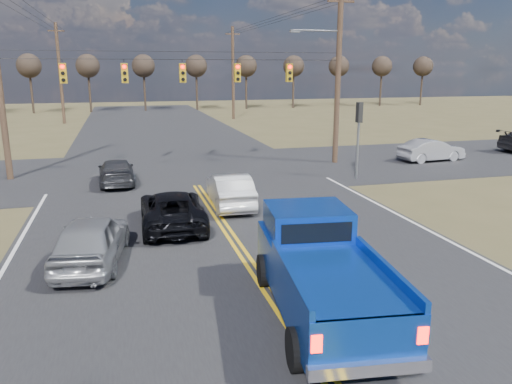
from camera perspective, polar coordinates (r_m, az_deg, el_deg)
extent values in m
plane|color=brown|center=(11.41, 4.06, -15.03)|extent=(160.00, 160.00, 0.00)
cube|color=#28282B|center=(20.45, -5.14, -1.80)|extent=(14.00, 120.00, 0.02)
cube|color=#28282B|center=(28.16, -8.01, 2.47)|extent=(120.00, 12.00, 0.02)
cylinder|color=#473323|center=(30.07, 9.35, 12.74)|extent=(0.32, 0.32, 10.00)
cube|color=#473323|center=(30.29, 9.68, 20.70)|extent=(1.60, 0.12, 0.12)
cylinder|color=black|center=(27.62, -8.44, 14.76)|extent=(18.00, 0.02, 0.02)
cylinder|color=black|center=(27.63, -8.47, 15.59)|extent=(18.00, 0.02, 0.02)
cube|color=#B28C14|center=(27.54, -21.18, 12.54)|extent=(0.34, 0.24, 1.00)
cylinder|color=#FF0C05|center=(27.40, -21.27, 13.23)|extent=(0.20, 0.06, 0.20)
cylinder|color=black|center=(27.40, -21.21, 12.54)|extent=(0.20, 0.06, 0.20)
cylinder|color=black|center=(27.40, -21.15, 11.85)|extent=(0.20, 0.06, 0.20)
cube|color=black|center=(27.37, -21.30, 13.46)|extent=(0.24, 0.14, 0.03)
cube|color=#B28C14|center=(27.41, -14.79, 13.00)|extent=(0.34, 0.24, 1.00)
cylinder|color=#FF0C05|center=(27.27, -14.83, 13.69)|extent=(0.20, 0.06, 0.20)
cylinder|color=black|center=(27.27, -14.78, 13.00)|extent=(0.20, 0.06, 0.20)
cylinder|color=black|center=(27.28, -14.74, 12.31)|extent=(0.20, 0.06, 0.20)
cube|color=black|center=(27.24, -14.84, 13.93)|extent=(0.24, 0.14, 0.03)
cube|color=#B28C14|center=(27.61, -8.39, 13.31)|extent=(0.34, 0.24, 1.00)
cylinder|color=#FF0C05|center=(27.47, -8.38, 13.99)|extent=(0.20, 0.06, 0.20)
cylinder|color=black|center=(27.48, -8.35, 13.31)|extent=(0.20, 0.06, 0.20)
cylinder|color=black|center=(27.48, -8.33, 12.62)|extent=(0.20, 0.06, 0.20)
cube|color=black|center=(27.45, -8.38, 14.23)|extent=(0.24, 0.14, 0.03)
cube|color=#B28C14|center=(28.14, -2.15, 13.45)|extent=(0.34, 0.24, 1.00)
cylinder|color=#FF0C05|center=(28.00, -2.09, 14.12)|extent=(0.20, 0.06, 0.20)
cylinder|color=black|center=(28.00, -2.08, 13.45)|extent=(0.20, 0.06, 0.20)
cylinder|color=black|center=(28.00, -2.07, 12.77)|extent=(0.20, 0.06, 0.20)
cube|color=black|center=(27.97, -2.07, 14.35)|extent=(0.24, 0.14, 0.03)
cube|color=#B28C14|center=(28.96, 3.81, 13.44)|extent=(0.34, 0.24, 1.00)
cylinder|color=#FF0C05|center=(28.83, 3.91, 14.09)|extent=(0.20, 0.06, 0.20)
cylinder|color=black|center=(28.83, 3.90, 13.44)|extent=(0.20, 0.06, 0.20)
cylinder|color=black|center=(28.83, 3.89, 12.78)|extent=(0.20, 0.06, 0.20)
cube|color=black|center=(28.80, 3.93, 14.31)|extent=(0.24, 0.14, 0.03)
cylinder|color=slate|center=(25.95, 11.53, 4.94)|extent=(0.12, 0.12, 3.20)
cube|color=black|center=(25.74, 11.73, 8.90)|extent=(0.24, 0.34, 1.00)
cylinder|color=slate|center=(29.59, 6.96, 17.84)|extent=(2.80, 0.10, 0.10)
cube|color=slate|center=(29.13, 4.47, 17.86)|extent=(0.55, 0.22, 0.14)
cylinder|color=#473323|center=(55.70, -21.48, 12.43)|extent=(0.32, 0.32, 10.00)
cube|color=#473323|center=(55.82, -21.88, 16.73)|extent=(1.60, 0.12, 0.12)
cylinder|color=#473323|center=(56.77, -2.64, 13.36)|extent=(0.32, 0.32, 10.00)
cube|color=#473323|center=(56.89, -2.69, 17.59)|extent=(1.60, 0.12, 0.12)
cylinder|color=#33261C|center=(70.28, -24.27, 10.44)|extent=(0.28, 0.28, 5.50)
sphere|color=#2D231C|center=(70.22, -24.53, 13.00)|extent=(3.00, 3.00, 3.00)
cylinder|color=#33261C|center=(69.56, -18.48, 10.92)|extent=(0.28, 0.28, 5.50)
sphere|color=#2D231C|center=(69.51, -18.68, 13.50)|extent=(3.00, 3.00, 3.00)
cylinder|color=#33261C|center=(69.55, -12.61, 11.29)|extent=(0.28, 0.28, 5.50)
sphere|color=#2D231C|center=(69.49, -12.75, 13.88)|extent=(3.00, 3.00, 3.00)
cylinder|color=#33261C|center=(70.23, -6.79, 11.54)|extent=(0.28, 0.28, 5.50)
sphere|color=#2D231C|center=(70.18, -6.86, 14.11)|extent=(3.00, 3.00, 3.00)
cylinder|color=#33261C|center=(71.60, -1.12, 11.68)|extent=(0.28, 0.28, 5.50)
sphere|color=#2D231C|center=(71.55, -1.14, 14.20)|extent=(3.00, 3.00, 3.00)
cylinder|color=#33261C|center=(73.61, 4.28, 11.70)|extent=(0.28, 0.28, 5.50)
sphere|color=#2D231C|center=(73.56, 4.33, 14.15)|extent=(3.00, 3.00, 3.00)
cylinder|color=#33261C|center=(76.21, 9.36, 11.63)|extent=(0.28, 0.28, 5.50)
sphere|color=#2D231C|center=(76.16, 9.45, 14.00)|extent=(3.00, 3.00, 3.00)
cylinder|color=#33261C|center=(79.35, 14.06, 11.49)|extent=(0.28, 0.28, 5.50)
sphere|color=#2D231C|center=(79.30, 14.20, 13.76)|extent=(3.00, 3.00, 3.00)
cylinder|color=#33261C|center=(82.96, 18.38, 11.29)|extent=(0.28, 0.28, 5.50)
sphere|color=#2D231C|center=(82.91, 18.55, 13.46)|extent=(3.00, 3.00, 3.00)
cylinder|color=black|center=(9.79, 4.82, -17.48)|extent=(0.44, 0.88, 0.85)
cylinder|color=black|center=(10.38, 16.12, -16.06)|extent=(0.44, 0.88, 0.85)
cylinder|color=black|center=(13.12, 1.04, -8.94)|extent=(0.44, 0.88, 0.85)
cylinder|color=black|center=(13.57, 9.52, -8.34)|extent=(0.44, 0.88, 0.85)
cube|color=#0F3FAA|center=(11.41, 7.68, -9.80)|extent=(2.78, 5.92, 1.06)
cube|color=#0F3FAA|center=(12.49, 5.89, -3.38)|extent=(2.15, 2.02, 0.76)
cube|color=black|center=(11.69, 6.94, -4.64)|extent=(1.69, 0.26, 0.48)
cube|color=#0F3FAA|center=(9.94, 3.91, -9.41)|extent=(0.52, 3.47, 0.21)
cube|color=#0F3FAA|center=(10.53, 14.78, -8.49)|extent=(0.52, 3.47, 0.21)
cube|color=#0F3FAA|center=(8.92, 12.86, -15.67)|extent=(2.11, 0.34, 0.63)
cube|color=silver|center=(9.16, 12.83, -19.06)|extent=(2.17, 0.45, 0.23)
cube|color=#FF0C05|center=(8.64, 6.92, -16.83)|extent=(0.20, 0.09, 0.32)
cube|color=#FF0C05|center=(9.26, 18.51, -15.26)|extent=(0.20, 0.09, 0.32)
imported|color=gray|center=(15.16, -18.31, -5.20)|extent=(2.36, 4.53, 1.47)
imported|color=black|center=(18.02, -9.56, -1.95)|extent=(2.31, 4.75, 1.30)
imported|color=silver|center=(20.42, -2.97, 0.23)|extent=(1.69, 4.28, 1.39)
imported|color=#35363B|center=(25.39, -15.65, 2.23)|extent=(1.78, 4.21, 1.21)
imported|color=#9E9FA6|center=(32.42, 19.39, 4.53)|extent=(1.85, 4.24, 1.36)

